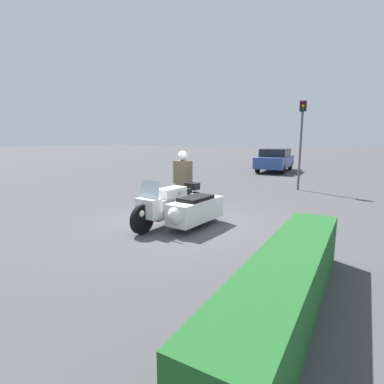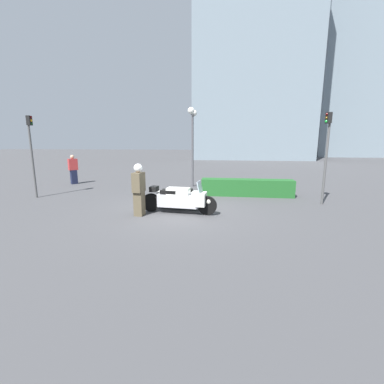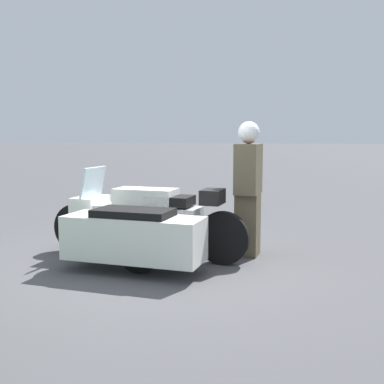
# 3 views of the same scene
# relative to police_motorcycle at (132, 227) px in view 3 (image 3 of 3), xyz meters

# --- Properties ---
(ground_plane) EXTENTS (160.00, 160.00, 0.00)m
(ground_plane) POSITION_rel_police_motorcycle_xyz_m (-0.21, -0.01, -0.47)
(ground_plane) COLOR #424244
(police_motorcycle) EXTENTS (2.68, 1.38, 1.16)m
(police_motorcycle) POSITION_rel_police_motorcycle_xyz_m (0.00, 0.00, 0.00)
(police_motorcycle) COLOR black
(police_motorcycle) RESTS_ON ground
(officer_rider) EXTENTS (0.33, 0.50, 1.75)m
(officer_rider) POSITION_rel_police_motorcycle_xyz_m (-1.32, -0.78, 0.46)
(officer_rider) COLOR brown
(officer_rider) RESTS_ON ground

